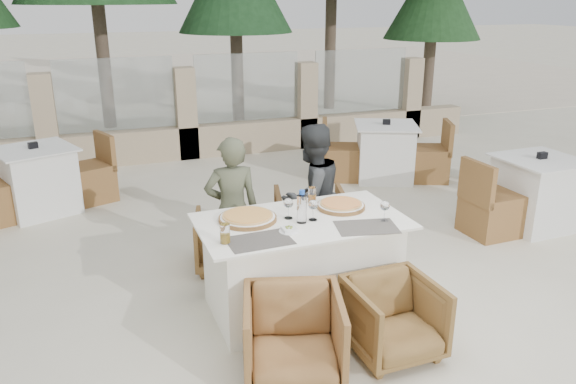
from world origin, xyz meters
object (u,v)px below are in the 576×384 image
object	(u,v)px
wine_glass_near	(313,209)
beer_glass_left	(225,233)
diner_right	(311,197)
water_bottle	(302,206)
bg_table_c	(536,193)
pizza_right	(341,205)
wine_glass_centre	(288,207)
armchair_near_right	(394,318)
dining_table	(301,265)
armchair_far_right	(311,222)
armchair_far_left	(227,240)
olive_dish	(289,229)
diner_left	(232,210)
pizza_left	(248,217)
armchair_near_left	(293,338)
bg_table_b	(385,152)
beer_glass_right	(312,195)
bg_table_a	(38,181)

from	to	relation	value
wine_glass_near	beer_glass_left	xyz separation A→B (m)	(-0.74, -0.18, -0.02)
wine_glass_near	diner_right	distance (m)	0.83
diner_right	water_bottle	bearing A→B (deg)	41.10
bg_table_c	pizza_right	bearing A→B (deg)	-168.72
wine_glass_centre	armchair_near_right	bearing A→B (deg)	-61.58
beer_glass_left	armchair_near_right	world-z (taller)	beer_glass_left
dining_table	pizza_right	world-z (taller)	pizza_right
armchair_far_right	armchair_far_left	bearing A→B (deg)	16.93
olive_dish	diner_left	xyz separation A→B (m)	(-0.19, 0.89, -0.14)
dining_table	water_bottle	xyz separation A→B (m)	(-0.02, -0.05, 0.51)
pizza_left	wine_glass_centre	bearing A→B (deg)	-13.06
wine_glass_centre	armchair_near_right	size ratio (longest dim) A/B	0.30
diner_left	olive_dish	bearing A→B (deg)	107.77
dining_table	wine_glass_centre	size ratio (longest dim) A/B	8.70
pizza_left	bg_table_c	world-z (taller)	pizza_left
armchair_near_left	armchair_far_right	bearing A→B (deg)	80.97
diner_right	pizza_right	bearing A→B (deg)	70.12
pizza_left	pizza_right	distance (m)	0.79
water_bottle	wine_glass_near	world-z (taller)	water_bottle
wine_glass_centre	bg_table_b	world-z (taller)	wine_glass_centre
water_bottle	olive_dish	xyz separation A→B (m)	(-0.15, -0.14, -0.11)
water_bottle	diner_left	bearing A→B (deg)	114.82
beer_glass_right	armchair_near_right	world-z (taller)	beer_glass_right
beer_glass_right	olive_dish	size ratio (longest dim) A/B	1.20
armchair_near_right	dining_table	bearing A→B (deg)	114.66
olive_dish	armchair_near_left	xyz separation A→B (m)	(-0.20, -0.61, -0.49)
pizza_right	bg_table_b	xyz separation A→B (m)	(1.96, 2.66, -0.41)
dining_table	wine_glass_near	xyz separation A→B (m)	(0.08, -0.03, 0.48)
wine_glass_near	beer_glass_left	distance (m)	0.76
water_bottle	beer_glass_right	world-z (taller)	water_bottle
armchair_near_left	beer_glass_right	bearing A→B (deg)	78.94
armchair_near_right	diner_right	distance (m)	1.55
dining_table	bg_table_c	bearing A→B (deg)	13.26
armchair_far_left	armchair_near_left	world-z (taller)	armchair_near_left
olive_dish	diner_right	distance (m)	1.06
bg_table_a	bg_table_c	xyz separation A→B (m)	(5.09, -2.37, 0.00)
bg_table_c	olive_dish	bearing A→B (deg)	-165.65
wine_glass_centre	beer_glass_right	distance (m)	0.41
water_bottle	beer_glass_left	bearing A→B (deg)	-165.81
pizza_left	wine_glass_near	distance (m)	0.51
wine_glass_near	beer_glass_right	bearing A→B (deg)	68.19
armchair_near_right	bg_table_c	bearing A→B (deg)	28.60
pizza_left	armchair_far_left	world-z (taller)	pizza_left
armchair_near_right	bg_table_a	distance (m)	4.57
wine_glass_centre	armchair_far_right	world-z (taller)	wine_glass_centre
wine_glass_near	armchair_far_right	size ratio (longest dim) A/B	0.27
wine_glass_centre	armchair_far_right	bearing A→B (deg)	57.62
beer_glass_left	beer_glass_right	size ratio (longest dim) A/B	1.07
beer_glass_left	bg_table_a	distance (m)	3.60
olive_dish	armchair_far_left	size ratio (longest dim) A/B	0.19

